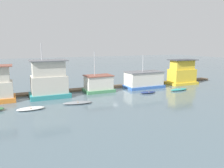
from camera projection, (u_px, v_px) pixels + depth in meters
The scene contains 10 objects.
ground_plane at pixel (110, 91), 38.38m from camera, with size 200.00×200.00×0.00m, color slate.
dock_walkway at pixel (104, 87), 40.71m from camera, with size 51.00×1.82×0.30m, color brown.
houseboat_teal at pixel (49, 80), 33.58m from camera, with size 5.94×4.10×8.29m.
houseboat_green at pixel (98, 84), 37.56m from camera, with size 5.00×3.53×6.96m.
houseboat_blue at pixel (144, 80), 41.06m from camera, with size 7.24×3.86×6.09m.
houseboat_yellow at pixel (182, 73), 44.58m from camera, with size 5.96×3.63×5.01m.
dinghy_white at pixel (31, 109), 27.28m from camera, with size 3.36×1.36×0.37m.
dinghy_grey at pixel (78, 103), 30.03m from camera, with size 4.11×1.85×0.36m.
dinghy_navy at pixel (148, 92), 36.45m from camera, with size 2.81×1.27×0.37m.
dinghy_teal at pixel (179, 89), 38.66m from camera, with size 3.57×1.12×0.38m.
Camera 1 is at (-14.95, -34.41, 8.17)m, focal length 35.00 mm.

